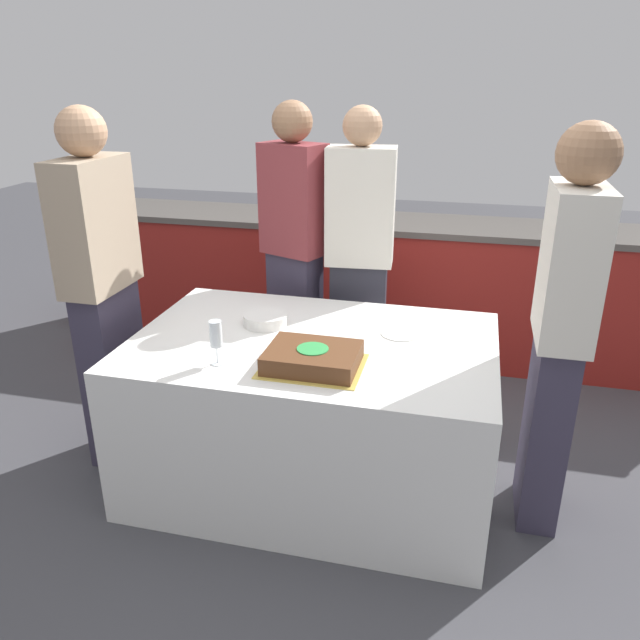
% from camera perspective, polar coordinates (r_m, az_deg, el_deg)
% --- Properties ---
extents(ground_plane, '(14.00, 14.00, 0.00)m').
position_cam_1_polar(ground_plane, '(3.14, -0.60, -14.16)').
color(ground_plane, '#424247').
extents(back_counter, '(4.40, 0.58, 0.92)m').
position_cam_1_polar(back_counter, '(4.34, 4.69, 3.24)').
color(back_counter, maroon).
rests_on(back_counter, ground_plane).
extents(dining_table, '(1.61, 1.07, 0.73)m').
position_cam_1_polar(dining_table, '(2.94, -0.63, -8.39)').
color(dining_table, white).
rests_on(dining_table, ground_plane).
extents(cake, '(0.41, 0.33, 0.08)m').
position_cam_1_polar(cake, '(2.52, -0.67, -3.49)').
color(cake, gold).
rests_on(cake, dining_table).
extents(plate_stack, '(0.21, 0.21, 0.05)m').
position_cam_1_polar(plate_stack, '(2.94, -5.01, 0.06)').
color(plate_stack, white).
rests_on(plate_stack, dining_table).
extents(wine_glass, '(0.06, 0.06, 0.19)m').
position_cam_1_polar(wine_glass, '(2.54, -9.51, -1.39)').
color(wine_glass, white).
rests_on(wine_glass, dining_table).
extents(side_plate_near_cake, '(0.17, 0.17, 0.00)m').
position_cam_1_polar(side_plate_near_cake, '(2.81, 0.96, -1.51)').
color(side_plate_near_cake, white).
rests_on(side_plate_near_cake, dining_table).
extents(side_plate_right_edge, '(0.17, 0.17, 0.00)m').
position_cam_1_polar(side_plate_right_edge, '(2.86, 7.34, -1.26)').
color(side_plate_right_edge, white).
rests_on(side_plate_right_edge, dining_table).
extents(person_cutting_cake, '(0.37, 0.23, 1.69)m').
position_cam_1_polar(person_cutting_cake, '(3.40, 3.60, 5.36)').
color(person_cutting_cake, '#282833').
rests_on(person_cutting_cake, ground_plane).
extents(person_seated_left, '(0.22, 0.42, 1.71)m').
position_cam_1_polar(person_seated_left, '(3.12, -19.24, 2.77)').
color(person_seated_left, '#383347').
rests_on(person_seated_left, ground_plane).
extents(person_seated_right, '(0.23, 0.40, 1.69)m').
position_cam_1_polar(person_seated_right, '(2.66, 21.16, -0.83)').
color(person_seated_right, '#383347').
rests_on(person_seated_right, ground_plane).
extents(person_standing_back, '(0.39, 0.31, 1.71)m').
position_cam_1_polar(person_standing_back, '(3.47, -2.36, 6.10)').
color(person_standing_back, '#383347').
rests_on(person_standing_back, ground_plane).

